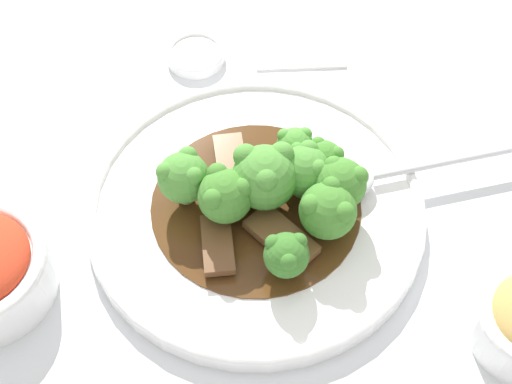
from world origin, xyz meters
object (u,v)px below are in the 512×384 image
object	(u,v)px
broccoli_floret_2	(340,183)
broccoli_floret_7	(304,170)
broccoli_floret_3	(286,255)
broccoli_floret_5	(323,159)
sauce_dish	(196,55)
beef_strip_1	(281,237)
beef_strip_2	(218,244)
broccoli_floret_1	(183,177)
beef_strip_0	(232,168)
serving_spoon	(356,178)
broccoli_floret_4	(328,210)
main_plate	(256,208)
broccoli_floret_6	(295,146)
broccoli_floret_8	(225,195)
broccoli_floret_0	(264,173)

from	to	relation	value
broccoli_floret_2	broccoli_floret_7	size ratio (longest dim) A/B	1.05
broccoli_floret_3	broccoli_floret_5	bearing A→B (deg)	155.87
broccoli_floret_5	sauce_dish	xyz separation A→B (m)	(-0.18, -0.11, -0.04)
beef_strip_1	broccoli_floret_7	bearing A→B (deg)	154.21
beef_strip_2	broccoli_floret_1	size ratio (longest dim) A/B	1.10
beef_strip_0	beef_strip_1	xyz separation A→B (m)	(0.07, 0.04, -0.00)
beef_strip_1	serving_spoon	distance (m)	0.09
broccoli_floret_1	broccoli_floret_4	xyz separation A→B (m)	(0.04, 0.12, -0.00)
main_plate	broccoli_floret_5	bearing A→B (deg)	111.01
main_plate	serving_spoon	distance (m)	0.09
broccoli_floret_6	beef_strip_1	bearing A→B (deg)	-13.44
broccoli_floret_5	broccoli_floret_8	world-z (taller)	broccoli_floret_8
main_plate	broccoli_floret_5	world-z (taller)	broccoli_floret_5
beef_strip_2	sauce_dish	size ratio (longest dim) A/B	0.93
beef_strip_0	broccoli_floret_7	xyz separation A→B (m)	(0.03, 0.06, 0.02)
beef_strip_2	broccoli_floret_2	bearing A→B (deg)	107.89
broccoli_floret_0	broccoli_floret_3	xyz separation A→B (m)	(0.07, 0.01, -0.01)
main_plate	broccoli_floret_2	bearing A→B (deg)	81.97
beef_strip_2	broccoli_floret_1	xyz separation A→B (m)	(-0.05, -0.03, 0.03)
sauce_dish	broccoli_floret_3	bearing A→B (deg)	13.99
beef_strip_1	broccoli_floret_6	world-z (taller)	broccoli_floret_6
beef_strip_2	broccoli_floret_6	bearing A→B (deg)	138.90
main_plate	broccoli_floret_7	xyz separation A→B (m)	(-0.01, 0.04, 0.04)
broccoli_floret_0	broccoli_floret_4	size ratio (longest dim) A/B	1.19
main_plate	broccoli_floret_6	xyz separation A→B (m)	(-0.04, 0.04, 0.03)
beef_strip_1	serving_spoon	bearing A→B (deg)	127.44
beef_strip_2	broccoli_floret_4	size ratio (longest dim) A/B	1.08
sauce_dish	beef_strip_1	bearing A→B (deg)	15.40
beef_strip_0	broccoli_floret_4	distance (m)	0.10
broccoli_floret_5	broccoli_floret_0	bearing A→B (deg)	-69.22
broccoli_floret_4	broccoli_floret_6	bearing A→B (deg)	-165.33
broccoli_floret_0	main_plate	bearing A→B (deg)	-67.32
beef_strip_0	broccoli_floret_5	xyz separation A→B (m)	(0.01, 0.08, 0.02)
beef_strip_2	broccoli_floret_5	bearing A→B (deg)	124.88
broccoli_floret_7	beef_strip_2	bearing A→B (deg)	-56.25
broccoli_floret_0	broccoli_floret_6	bearing A→B (deg)	140.69
broccoli_floret_1	broccoli_floret_2	distance (m)	0.13
beef_strip_1	broccoli_floret_2	world-z (taller)	broccoli_floret_2
broccoli_floret_4	broccoli_floret_8	distance (m)	0.09
beef_strip_0	serving_spoon	world-z (taller)	same
broccoli_floret_0	broccoli_floret_3	size ratio (longest dim) A/B	1.54
broccoli_floret_3	broccoli_floret_0	bearing A→B (deg)	-170.70
beef_strip_0	beef_strip_1	bearing A→B (deg)	27.03
broccoli_floret_8	sauce_dish	world-z (taller)	broccoli_floret_8
beef_strip_1	serving_spoon	xyz separation A→B (m)	(-0.06, 0.07, 0.00)
beef_strip_1	beef_strip_0	bearing A→B (deg)	-152.97
main_plate	broccoli_floret_8	distance (m)	0.05
broccoli_floret_1	broccoli_floret_3	bearing A→B (deg)	45.64
beef_strip_0	beef_strip_1	size ratio (longest dim) A/B	1.06
beef_strip_1	broccoli_floret_5	distance (m)	0.08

